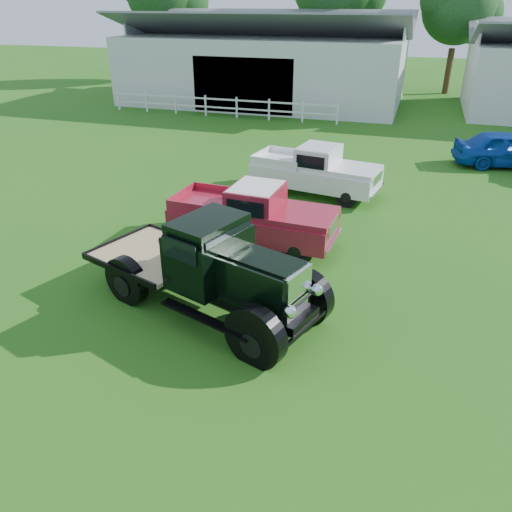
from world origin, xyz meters
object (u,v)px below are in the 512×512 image
(red_pickup, at_px, (253,215))
(misc_car_blue, at_px, (508,149))
(vintage_flatbed, at_px, (206,265))
(white_pickup, at_px, (315,171))

(red_pickup, distance_m, misc_car_blue, 13.04)
(vintage_flatbed, bearing_deg, misc_car_blue, 79.66)
(white_pickup, bearing_deg, vintage_flatbed, -85.75)
(red_pickup, relative_size, white_pickup, 1.04)
(white_pickup, bearing_deg, red_pickup, -90.72)
(red_pickup, xyz_separation_m, white_pickup, (0.84, 4.64, -0.02))
(misc_car_blue, bearing_deg, vintage_flatbed, 139.04)
(vintage_flatbed, height_order, red_pickup, vintage_flatbed)
(vintage_flatbed, distance_m, white_pickup, 8.27)
(vintage_flatbed, bearing_deg, white_pickup, 103.56)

